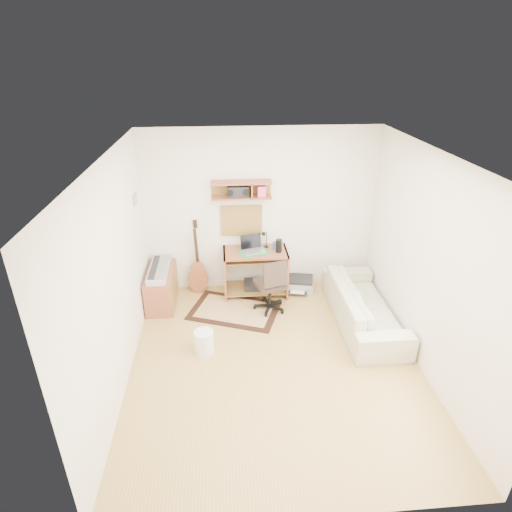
{
  "coord_description": "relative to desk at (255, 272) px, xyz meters",
  "views": [
    {
      "loc": [
        -0.58,
        -4.18,
        3.58
      ],
      "look_at": [
        -0.15,
        1.05,
        1.0
      ],
      "focal_mm": 29.61,
      "sensor_mm": 36.0,
      "label": 1
    }
  ],
  "objects": [
    {
      "name": "speaker",
      "position": [
        0.36,
        -0.05,
        0.48
      ],
      "size": [
        0.09,
        0.09,
        0.21
      ],
      "primitive_type": "cylinder",
      "color": "black",
      "rests_on": "desk"
    },
    {
      "name": "floor",
      "position": [
        0.1,
        -1.73,
        -0.38
      ],
      "size": [
        3.6,
        4.0,
        0.01
      ],
      "primitive_type": "cube",
      "color": "tan",
      "rests_on": "ground"
    },
    {
      "name": "task_chair",
      "position": [
        0.18,
        -0.5,
        0.07
      ],
      "size": [
        0.56,
        0.56,
        0.89
      ],
      "primitive_type": null,
      "rotation": [
        0.0,
        0.0,
        0.28
      ],
      "color": "#32251D",
      "rests_on": "floor"
    },
    {
      "name": "cabinet",
      "position": [
        -1.48,
        -0.18,
        -0.1
      ],
      "size": [
        0.4,
        0.9,
        0.55
      ],
      "primitive_type": "cube",
      "color": "#995536",
      "rests_on": "floor"
    },
    {
      "name": "wall_shelf",
      "position": [
        -0.2,
        0.15,
        1.32
      ],
      "size": [
        0.9,
        0.25,
        0.26
      ],
      "primitive_type": "cube",
      "color": "#995536",
      "rests_on": "back_wall"
    },
    {
      "name": "desk_lamp",
      "position": [
        0.19,
        0.14,
        0.51
      ],
      "size": [
        0.09,
        0.09,
        0.28
      ],
      "primitive_type": null,
      "color": "black",
      "rests_on": "desk"
    },
    {
      "name": "left_wall",
      "position": [
        -1.7,
        -1.73,
        0.93
      ],
      "size": [
        0.01,
        4.0,
        2.6
      ],
      "primitive_type": "cube",
      "color": "white",
      "rests_on": "ground"
    },
    {
      "name": "desk",
      "position": [
        0.0,
        0.0,
        0.0
      ],
      "size": [
        1.0,
        0.55,
        0.75
      ],
      "primitive_type": null,
      "color": "#995536",
      "rests_on": "floor"
    },
    {
      "name": "music_keyboard",
      "position": [
        -1.48,
        -0.18,
        0.21
      ],
      "size": [
        0.28,
        0.89,
        0.08
      ],
      "primitive_type": "cube",
      "color": "#B2B5BA",
      "rests_on": "cabinet"
    },
    {
      "name": "cork_board",
      "position": [
        -0.2,
        0.25,
        0.79
      ],
      "size": [
        0.64,
        0.03,
        0.49
      ],
      "primitive_type": "cube",
      "color": "tan",
      "rests_on": "back_wall"
    },
    {
      "name": "right_wall",
      "position": [
        1.91,
        -1.73,
        0.93
      ],
      "size": [
        0.01,
        4.0,
        2.6
      ],
      "primitive_type": "cube",
      "color": "white",
      "rests_on": "ground"
    },
    {
      "name": "boombox",
      "position": [
        -0.25,
        0.15,
        1.3
      ],
      "size": [
        0.31,
        0.14,
        0.16
      ],
      "primitive_type": "cube",
      "color": "black",
      "rests_on": "wall_shelf"
    },
    {
      "name": "wall_photo",
      "position": [
        -1.68,
        -0.23,
        1.34
      ],
      "size": [
        0.02,
        0.2,
        0.15
      ],
      "primitive_type": "cube",
      "color": "#4C8CBF",
      "rests_on": "left_wall"
    },
    {
      "name": "ceiling",
      "position": [
        0.1,
        -1.73,
        2.23
      ],
      "size": [
        3.6,
        4.0,
        0.01
      ],
      "primitive_type": "cube",
      "color": "white",
      "rests_on": "ground"
    },
    {
      "name": "pencil_cup",
      "position": [
        0.32,
        0.1,
        0.43
      ],
      "size": [
        0.07,
        0.07,
        0.1
      ],
      "primitive_type": "cylinder",
      "color": "#335B99",
      "rests_on": "desk"
    },
    {
      "name": "sofa",
      "position": [
        1.48,
        -0.94,
        0.01
      ],
      "size": [
        0.57,
        1.95,
        0.76
      ],
      "primitive_type": "imported",
      "rotation": [
        0.0,
        0.0,
        1.57
      ],
      "color": "beige",
      "rests_on": "floor"
    },
    {
      "name": "rug",
      "position": [
        -0.36,
        -0.5,
        -0.37
      ],
      "size": [
        1.51,
        1.25,
        0.02
      ],
      "primitive_type": "cube",
      "rotation": [
        0.0,
        0.0,
        -0.36
      ],
      "color": "beige",
      "rests_on": "floor"
    },
    {
      "name": "back_wall",
      "position": [
        0.1,
        0.28,
        0.93
      ],
      "size": [
        3.6,
        0.01,
        2.6
      ],
      "primitive_type": "cube",
      "color": "white",
      "rests_on": "ground"
    },
    {
      "name": "laptop",
      "position": [
        -0.03,
        -0.02,
        0.5
      ],
      "size": [
        0.41,
        0.41,
        0.25
      ],
      "primitive_type": null,
      "rotation": [
        0.0,
        0.0,
        0.28
      ],
      "color": "silver",
      "rests_on": "desk"
    },
    {
      "name": "waste_basket",
      "position": [
        -0.79,
        -1.43,
        -0.22
      ],
      "size": [
        0.34,
        0.34,
        0.31
      ],
      "primitive_type": "cylinder",
      "rotation": [
        0.0,
        0.0,
        0.41
      ],
      "color": "white",
      "rests_on": "floor"
    },
    {
      "name": "guitar",
      "position": [
        -0.92,
        0.13,
        0.23
      ],
      "size": [
        0.34,
        0.23,
        1.21
      ],
      "primitive_type": null,
      "rotation": [
        0.0,
        0.0,
        -0.08
      ],
      "color": "#9C5230",
      "rests_on": "floor"
    },
    {
      "name": "printer",
      "position": [
        0.72,
        0.08,
        -0.29
      ],
      "size": [
        0.55,
        0.47,
        0.18
      ],
      "primitive_type": "cube",
      "rotation": [
        0.0,
        0.0,
        -0.21
      ],
      "color": "#A5A8AA",
      "rests_on": "floor"
    }
  ]
}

